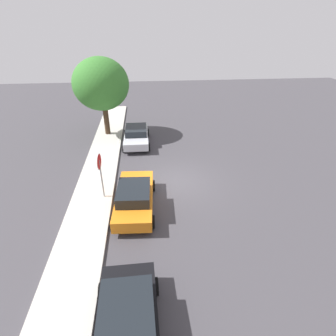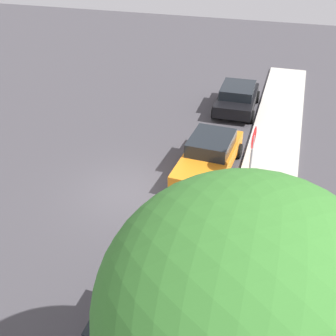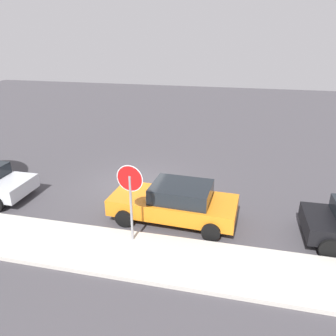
# 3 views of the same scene
# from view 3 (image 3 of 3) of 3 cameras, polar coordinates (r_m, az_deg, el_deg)

# --- Properties ---
(ground_plane) EXTENTS (60.00, 60.00, 0.00)m
(ground_plane) POSITION_cam_3_polar(r_m,az_deg,el_deg) (15.03, -5.64, -2.91)
(ground_plane) COLOR #423F44
(sidewalk_curb) EXTENTS (32.00, 2.25, 0.14)m
(sidewalk_curb) POSITION_cam_3_polar(r_m,az_deg,el_deg) (11.08, -13.90, -13.26)
(sidewalk_curb) COLOR beige
(sidewalk_curb) RESTS_ON ground_plane
(stop_sign) EXTENTS (0.86, 0.10, 2.76)m
(stop_sign) POSITION_cam_3_polar(r_m,az_deg,el_deg) (10.17, -6.58, -3.89)
(stop_sign) COLOR gray
(stop_sign) RESTS_ON ground_plane
(parked_car_orange) EXTENTS (4.65, 2.27, 1.45)m
(parked_car_orange) POSITION_cam_3_polar(r_m,az_deg,el_deg) (11.95, 1.27, -5.93)
(parked_car_orange) COLOR orange
(parked_car_orange) RESTS_ON ground_plane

